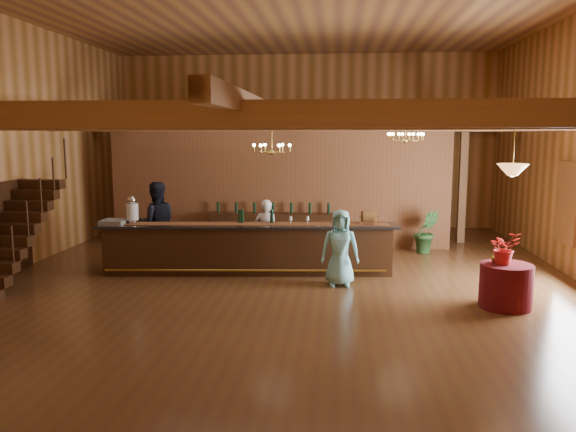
# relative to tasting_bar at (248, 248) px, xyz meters

# --- Properties ---
(floor) EXTENTS (14.00, 14.00, 0.00)m
(floor) POSITION_rel_tasting_bar_xyz_m (0.84, -0.51, -0.55)
(floor) COLOR brown
(floor) RESTS_ON ground
(ceiling) EXTENTS (14.00, 14.00, 0.00)m
(ceiling) POSITION_rel_tasting_bar_xyz_m (0.84, -0.51, 4.95)
(ceiling) COLOR #AB773A
(ceiling) RESTS_ON wall_back
(wall_back) EXTENTS (12.00, 0.10, 5.50)m
(wall_back) POSITION_rel_tasting_bar_xyz_m (0.84, 6.49, 2.20)
(wall_back) COLOR tan
(wall_back) RESTS_ON floor
(wall_front) EXTENTS (12.00, 0.10, 5.50)m
(wall_front) POSITION_rel_tasting_bar_xyz_m (0.84, -7.51, 2.20)
(wall_front) COLOR tan
(wall_front) RESTS_ON floor
(wall_left) EXTENTS (0.10, 14.00, 5.50)m
(wall_left) POSITION_rel_tasting_bar_xyz_m (-5.16, -0.51, 2.20)
(wall_left) COLOR tan
(wall_left) RESTS_ON floor
(beam_grid) EXTENTS (11.90, 13.90, 0.39)m
(beam_grid) POSITION_rel_tasting_bar_xyz_m (0.84, -0.00, 2.70)
(beam_grid) COLOR #9C6A38
(beam_grid) RESTS_ON wall_left
(support_posts) EXTENTS (9.20, 10.20, 3.20)m
(support_posts) POSITION_rel_tasting_bar_xyz_m (0.84, -1.01, 1.05)
(support_posts) COLOR #9C6A38
(support_posts) RESTS_ON floor
(partition_wall) EXTENTS (9.00, 0.18, 3.10)m
(partition_wall) POSITION_rel_tasting_bar_xyz_m (0.34, 2.99, 1.00)
(partition_wall) COLOR brown
(partition_wall) RESTS_ON floor
(window_right_back) EXTENTS (0.12, 1.05, 1.75)m
(window_right_back) POSITION_rel_tasting_bar_xyz_m (6.79, 0.49, 1.00)
(window_right_back) COLOR white
(window_right_back) RESTS_ON wall_right
(staircase) EXTENTS (1.00, 2.80, 2.00)m
(staircase) POSITION_rel_tasting_bar_xyz_m (-4.61, -1.25, 0.45)
(staircase) COLOR black
(staircase) RESTS_ON floor
(backroom_boxes) EXTENTS (4.10, 0.60, 1.10)m
(backroom_boxes) POSITION_rel_tasting_bar_xyz_m (0.55, 4.99, -0.02)
(backroom_boxes) COLOR black
(backroom_boxes) RESTS_ON floor
(tasting_bar) EXTENTS (6.49, 1.31, 1.09)m
(tasting_bar) POSITION_rel_tasting_bar_xyz_m (0.00, 0.00, 0.00)
(tasting_bar) COLOR black
(tasting_bar) RESTS_ON floor
(beverage_dispenser) EXTENTS (0.26, 0.26, 0.60)m
(beverage_dispenser) POSITION_rel_tasting_bar_xyz_m (-2.50, -0.14, 0.82)
(beverage_dispenser) COLOR silver
(beverage_dispenser) RESTS_ON tasting_bar
(glass_rack_tray) EXTENTS (0.50, 0.50, 0.10)m
(glass_rack_tray) POSITION_rel_tasting_bar_xyz_m (-2.86, -0.27, 0.58)
(glass_rack_tray) COLOR gray
(glass_rack_tray) RESTS_ON tasting_bar
(raffle_drum) EXTENTS (0.34, 0.24, 0.30)m
(raffle_drum) POSITION_rel_tasting_bar_xyz_m (2.58, 0.15, 0.70)
(raffle_drum) COLOR brown
(raffle_drum) RESTS_ON tasting_bar
(bar_bottle_0) EXTENTS (0.07, 0.07, 0.30)m
(bar_bottle_0) POSITION_rel_tasting_bar_xyz_m (-0.19, 0.11, 0.68)
(bar_bottle_0) COLOR black
(bar_bottle_0) RESTS_ON tasting_bar
(bar_bottle_1) EXTENTS (0.07, 0.07, 0.30)m
(bar_bottle_1) POSITION_rel_tasting_bar_xyz_m (-0.14, 0.11, 0.68)
(bar_bottle_1) COLOR black
(bar_bottle_1) RESTS_ON tasting_bar
(bar_bottle_2) EXTENTS (0.07, 0.07, 0.30)m
(bar_bottle_2) POSITION_rel_tasting_bar_xyz_m (0.50, 0.16, 0.68)
(bar_bottle_2) COLOR black
(bar_bottle_2) RESTS_ON tasting_bar
(backbar_shelf) EXTENTS (3.33, 0.53, 0.94)m
(backbar_shelf) POSITION_rel_tasting_bar_xyz_m (0.23, 2.73, -0.08)
(backbar_shelf) COLOR black
(backbar_shelf) RESTS_ON floor
(round_table) EXTENTS (0.89, 0.89, 0.77)m
(round_table) POSITION_rel_tasting_bar_xyz_m (4.84, -2.04, -0.16)
(round_table) COLOR maroon
(round_table) RESTS_ON floor
(chandelier_left) EXTENTS (0.80, 0.80, 0.65)m
(chandelier_left) POSITION_rel_tasting_bar_xyz_m (0.51, 0.10, 2.16)
(chandelier_left) COLOR #B69438
(chandelier_left) RESTS_ON beam_grid
(chandelier_right) EXTENTS (0.80, 0.80, 0.42)m
(chandelier_right) POSITION_rel_tasting_bar_xyz_m (3.43, 1.14, 2.39)
(chandelier_right) COLOR #B69438
(chandelier_right) RESTS_ON beam_grid
(pendant_lamp) EXTENTS (0.52, 0.52, 0.90)m
(pendant_lamp) POSITION_rel_tasting_bar_xyz_m (4.84, -2.04, 1.86)
(pendant_lamp) COLOR #B69438
(pendant_lamp) RESTS_ON beam_grid
(bartender) EXTENTS (0.62, 0.46, 1.54)m
(bartender) POSITION_rel_tasting_bar_xyz_m (0.31, 0.67, 0.22)
(bartender) COLOR white
(bartender) RESTS_ON floor
(staff_second) EXTENTS (1.14, 1.04, 1.92)m
(staff_second) POSITION_rel_tasting_bar_xyz_m (-2.23, 0.63, 0.41)
(staff_second) COLOR black
(staff_second) RESTS_ON floor
(guest) EXTENTS (0.75, 0.49, 1.53)m
(guest) POSITION_rel_tasting_bar_xyz_m (1.98, -0.85, 0.22)
(guest) COLOR #7FD7DD
(guest) RESTS_ON floor
(floor_plant) EXTENTS (0.64, 0.53, 1.11)m
(floor_plant) POSITION_rel_tasting_bar_xyz_m (4.16, 2.40, 0.01)
(floor_plant) COLOR #254B1F
(floor_plant) RESTS_ON floor
(table_flowers) EXTENTS (0.63, 0.59, 0.58)m
(table_flowers) POSITION_rel_tasting_bar_xyz_m (4.78, -2.02, 0.51)
(table_flowers) COLOR red
(table_flowers) RESTS_ON round_table
(table_vase) EXTENTS (0.18, 0.18, 0.31)m
(table_vase) POSITION_rel_tasting_bar_xyz_m (4.69, -1.91, 0.38)
(table_vase) COLOR #B69438
(table_vase) RESTS_ON round_table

